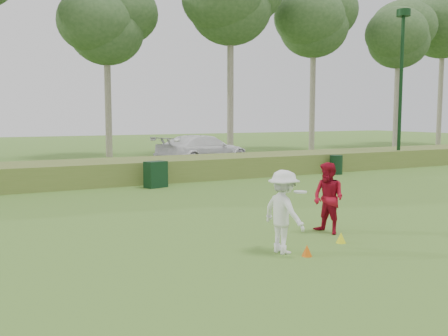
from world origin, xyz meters
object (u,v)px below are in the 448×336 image
player_red (328,198)px  utility_cabinet (156,174)px  trash_bin (336,165)px  cone_orange (307,251)px  cone_yellow (341,238)px  car_right (203,150)px  player_white (284,212)px  lamp_post (402,60)px

player_red → utility_cabinet: (-1.08, 8.93, -0.33)m
utility_cabinet → trash_bin: utility_cabinet is taller
player_red → cone_orange: player_red is taller
cone_yellow → car_right: (4.20, 16.19, 0.76)m
utility_cabinet → car_right: bearing=35.4°
player_white → car_right: size_ratio=0.30×
lamp_post → trash_bin: (-4.99, -0.96, -5.14)m
cone_orange → car_right: 17.58m
lamp_post → car_right: 11.41m
player_white → car_right: 17.25m
cone_orange → utility_cabinet: size_ratio=0.23×
player_white → cone_yellow: size_ratio=7.13×
lamp_post → player_white: size_ratio=4.88×
utility_cabinet → cone_yellow: bearing=-102.3°
trash_bin → car_right: bearing=122.8°
player_red → cone_orange: size_ratio=7.35×
lamp_post → trash_bin: size_ratio=9.12×
cone_yellow → car_right: bearing=75.5°
player_white → utility_cabinet: bearing=-12.1°
lamp_post → cone_orange: (-14.46, -11.46, -5.48)m
player_white → cone_yellow: player_white is taller
lamp_post → utility_cabinet: lamp_post is taller
cone_yellow → trash_bin: bearing=50.7°
cone_orange → player_white: bearing=122.6°
lamp_post → player_white: 19.01m
player_red → utility_cabinet: 9.01m
player_white → lamp_post: bearing=-60.7°
player_red → cone_yellow: player_red is taller
car_right → cone_yellow: bearing=147.7°
cone_orange → cone_yellow: (1.27, 0.49, 0.00)m
player_red → cone_yellow: size_ratio=7.10×
utility_cabinet → lamp_post: bearing=-11.9°
lamp_post → cone_orange: lamp_post is taller
cone_yellow → car_right: car_right is taller
cone_orange → trash_bin: (9.47, 10.50, 0.33)m
lamp_post → utility_cabinet: bearing=-175.1°
trash_bin → car_right: car_right is taller
cone_orange → cone_yellow: bearing=21.2°
lamp_post → car_right: lamp_post is taller
cone_orange → utility_cabinet: bearing=87.2°
player_red → cone_yellow: 1.15m
lamp_post → cone_orange: size_ratio=35.99×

